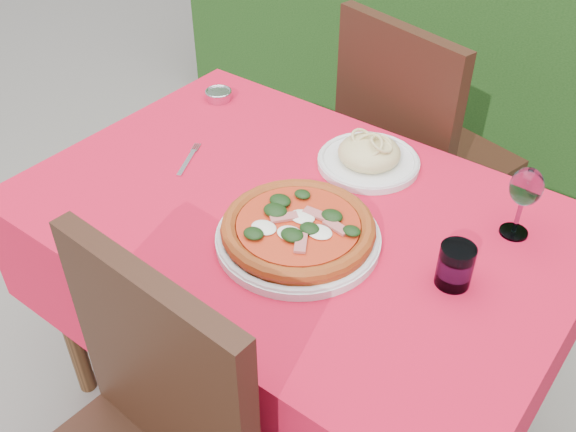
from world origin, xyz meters
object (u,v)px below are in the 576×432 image
Objects in this scene: pizza_plate at (298,231)px; fork at (187,163)px; water_glass at (455,267)px; wine_glass at (526,189)px; pasta_plate at (369,156)px; steel_ramekin at (219,96)px; chair_far at (413,147)px.

pizza_plate is 2.55× the size of fork.
wine_glass reaches higher than water_glass.
pasta_plate reaches higher than fork.
wine_glass is (0.36, 0.31, 0.09)m from pizza_plate.
water_glass is 1.30× the size of steel_ramekin.
steel_ramekin is at bearing 162.39° from water_glass.
steel_ramekin is at bearing 146.83° from pizza_plate.
steel_ramekin is (-0.16, 0.30, 0.01)m from fork.
pizza_plate reaches higher than steel_ramekin.
steel_ramekin is (-0.89, 0.28, -0.03)m from water_glass.
pizza_plate is 0.33m from water_glass.
fork is (-0.73, -0.02, -0.04)m from water_glass.
water_glass is (0.32, 0.09, 0.01)m from pizza_plate.
pasta_plate is (-0.03, 0.34, -0.00)m from pizza_plate.
pizza_plate is (0.10, -0.75, 0.21)m from chair_far.
wine_glass reaches higher than steel_ramekin.
steel_ramekin is at bearing 93.02° from fork.
pasta_plate is 2.75× the size of water_glass.
water_glass reaches higher than pasta_plate.
water_glass is at bearing 15.31° from pizza_plate.
fork is (-0.41, 0.07, -0.03)m from pizza_plate.
wine_glass is at bearing -4.73° from pasta_plate.
pizza_plate is at bearing -33.17° from steel_ramekin.
chair_far is 0.76m from fork.
wine_glass is (0.04, 0.22, 0.08)m from water_glass.
fork is (-0.77, -0.24, -0.12)m from wine_glass.
chair_far is at bearing 39.27° from steel_ramekin.
pasta_plate reaches higher than steel_ramekin.
wine_glass is at bearing 80.05° from water_glass.
pasta_plate is at bearing 113.61° from chair_far.
pasta_plate is 1.50× the size of wine_glass.
pizza_plate is at bearing -84.22° from pasta_plate.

